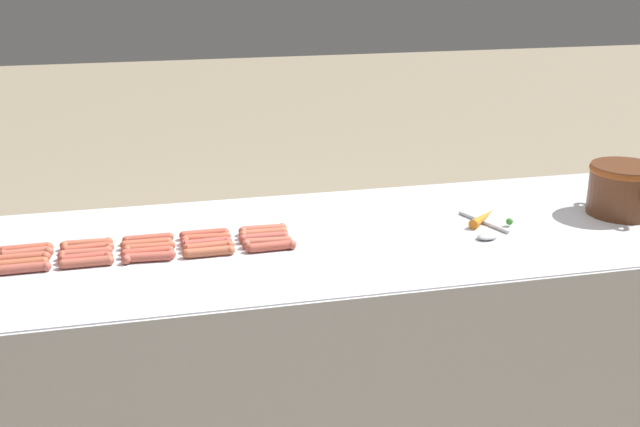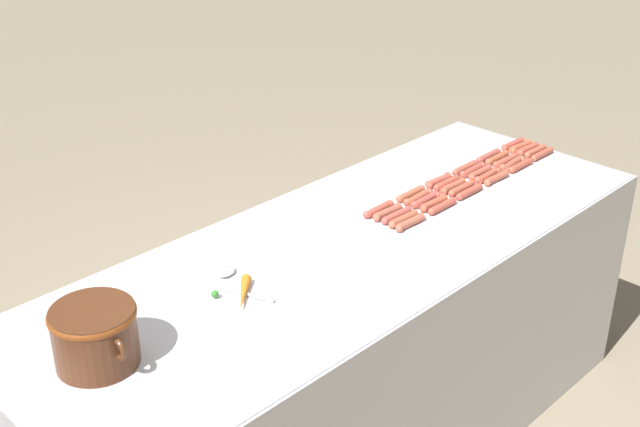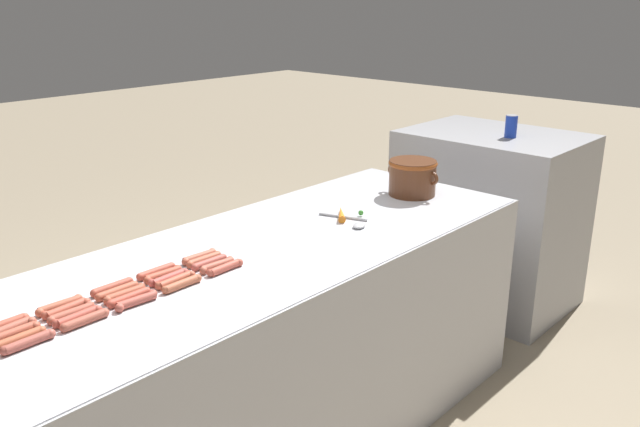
% 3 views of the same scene
% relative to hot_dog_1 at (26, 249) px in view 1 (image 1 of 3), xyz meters
% --- Properties ---
extents(griddle_counter, '(0.87, 2.43, 0.89)m').
position_rel_hot_dog_1_xyz_m(griddle_counter, '(0.07, 0.94, -0.46)').
color(griddle_counter, '#BCBCC1').
rests_on(griddle_counter, ground_plane).
extents(hot_dog_1, '(0.03, 0.15, 0.03)m').
position_rel_hot_dog_1_xyz_m(hot_dog_1, '(0.00, 0.00, 0.00)').
color(hot_dog_1, '#BE533E').
rests_on(hot_dog_1, griddle_counter).
extents(hot_dog_2, '(0.03, 0.15, 0.03)m').
position_rel_hot_dog_1_xyz_m(hot_dog_2, '(0.00, 0.17, 0.00)').
color(hot_dog_2, '#B75B42').
rests_on(hot_dog_2, griddle_counter).
extents(hot_dog_3, '(0.03, 0.15, 0.03)m').
position_rel_hot_dog_1_xyz_m(hot_dog_3, '(0.00, 0.35, 0.00)').
color(hot_dog_3, '#B4503D').
rests_on(hot_dog_3, griddle_counter).
extents(hot_dog_4, '(0.03, 0.15, 0.03)m').
position_rel_hot_dog_1_xyz_m(hot_dog_4, '(-0.00, 0.51, 0.00)').
color(hot_dog_4, '#BC513F').
rests_on(hot_dog_4, griddle_counter).
extents(hot_dog_5, '(0.03, 0.15, 0.03)m').
position_rel_hot_dog_1_xyz_m(hot_dog_5, '(0.00, 0.69, 0.00)').
color(hot_dog_5, '#B65D46').
rests_on(hot_dog_5, griddle_counter).
extents(hot_dog_7, '(0.04, 0.15, 0.03)m').
position_rel_hot_dog_1_xyz_m(hot_dog_7, '(0.03, 0.00, 0.00)').
color(hot_dog_7, '#B25A46').
rests_on(hot_dog_7, griddle_counter).
extents(hot_dog_8, '(0.03, 0.15, 0.03)m').
position_rel_hot_dog_1_xyz_m(hot_dog_8, '(0.04, 0.17, 0.00)').
color(hot_dog_8, '#BD5540').
rests_on(hot_dog_8, griddle_counter).
extents(hot_dog_9, '(0.03, 0.15, 0.03)m').
position_rel_hot_dog_1_xyz_m(hot_dog_9, '(0.04, 0.34, 0.00)').
color(hot_dog_9, '#B9593F').
rests_on(hot_dog_9, griddle_counter).
extents(hot_dog_10, '(0.04, 0.15, 0.03)m').
position_rel_hot_dog_1_xyz_m(hot_dog_10, '(0.04, 0.52, 0.00)').
color(hot_dog_10, '#BA553D').
rests_on(hot_dog_10, griddle_counter).
extents(hot_dog_11, '(0.03, 0.15, 0.03)m').
position_rel_hot_dog_1_xyz_m(hot_dog_11, '(0.03, 0.69, 0.00)').
color(hot_dog_11, '#B15C42').
rests_on(hot_dog_11, griddle_counter).
extents(hot_dog_13, '(0.03, 0.15, 0.03)m').
position_rel_hot_dog_1_xyz_m(hot_dog_13, '(0.07, -0.00, 0.00)').
color(hot_dog_13, '#BB5842').
rests_on(hot_dog_13, griddle_counter).
extents(hot_dog_14, '(0.03, 0.15, 0.03)m').
position_rel_hot_dog_1_xyz_m(hot_dog_14, '(0.08, 0.17, 0.00)').
color(hot_dog_14, '#B15744').
rests_on(hot_dog_14, griddle_counter).
extents(hot_dog_15, '(0.03, 0.15, 0.03)m').
position_rel_hot_dog_1_xyz_m(hot_dog_15, '(0.07, 0.35, 0.00)').
color(hot_dog_15, '#B1573E').
rests_on(hot_dog_15, griddle_counter).
extents(hot_dog_16, '(0.03, 0.15, 0.03)m').
position_rel_hot_dog_1_xyz_m(hot_dog_16, '(0.07, 0.51, 0.00)').
color(hot_dog_16, '#BB5046').
rests_on(hot_dog_16, griddle_counter).
extents(hot_dog_17, '(0.03, 0.15, 0.03)m').
position_rel_hot_dog_1_xyz_m(hot_dog_17, '(0.07, 0.69, 0.00)').
color(hot_dog_17, '#B05145').
rests_on(hot_dog_17, griddle_counter).
extents(hot_dog_19, '(0.03, 0.15, 0.03)m').
position_rel_hot_dog_1_xyz_m(hot_dog_19, '(0.11, -0.00, 0.00)').
color(hot_dog_19, '#BB5D3D').
rests_on(hot_dog_19, griddle_counter).
extents(hot_dog_20, '(0.03, 0.15, 0.03)m').
position_rel_hot_dog_1_xyz_m(hot_dog_20, '(0.11, 0.17, 0.00)').
color(hot_dog_20, '#B74F41').
rests_on(hot_dog_20, griddle_counter).
extents(hot_dog_21, '(0.03, 0.15, 0.03)m').
position_rel_hot_dog_1_xyz_m(hot_dog_21, '(0.11, 0.34, 0.00)').
color(hot_dog_21, '#BE503E').
rests_on(hot_dog_21, griddle_counter).
extents(hot_dog_22, '(0.03, 0.15, 0.03)m').
position_rel_hot_dog_1_xyz_m(hot_dog_22, '(0.11, 0.52, 0.00)').
color(hot_dog_22, '#BA5940').
rests_on(hot_dog_22, griddle_counter).
extents(hot_dog_23, '(0.04, 0.15, 0.03)m').
position_rel_hot_dog_1_xyz_m(hot_dog_23, '(0.11, 0.69, 0.00)').
color(hot_dog_23, '#B05A47').
rests_on(hot_dog_23, griddle_counter).
extents(hot_dog_25, '(0.03, 0.15, 0.03)m').
position_rel_hot_dog_1_xyz_m(hot_dog_25, '(0.15, 0.01, 0.00)').
color(hot_dog_25, '#B05345').
rests_on(hot_dog_25, griddle_counter).
extents(hot_dog_26, '(0.03, 0.15, 0.03)m').
position_rel_hot_dog_1_xyz_m(hot_dog_26, '(0.14, 0.17, 0.00)').
color(hot_dog_26, '#B05642').
rests_on(hot_dog_26, griddle_counter).
extents(hot_dog_27, '(0.04, 0.15, 0.03)m').
position_rel_hot_dog_1_xyz_m(hot_dog_27, '(0.14, 0.35, 0.00)').
color(hot_dog_27, '#B75345').
rests_on(hot_dog_27, griddle_counter).
extents(hot_dog_28, '(0.03, 0.15, 0.03)m').
position_rel_hot_dog_1_xyz_m(hot_dog_28, '(0.15, 0.51, 0.00)').
color(hot_dog_28, '#B65E40').
rests_on(hot_dog_28, griddle_counter).
extents(hot_dog_29, '(0.03, 0.15, 0.03)m').
position_rel_hot_dog_1_xyz_m(hot_dog_29, '(0.15, 0.69, 0.00)').
color(hot_dog_29, '#B95140').
rests_on(hot_dog_29, griddle_counter).
extents(bean_pot, '(0.29, 0.23, 0.17)m').
position_rel_hot_dog_1_xyz_m(bean_pot, '(0.09, 1.88, 0.08)').
color(bean_pot, '#562D19').
rests_on(bean_pot, griddle_counter).
extents(serving_spoon, '(0.27, 0.13, 0.02)m').
position_rel_hot_dog_1_xyz_m(serving_spoon, '(0.16, 1.37, -0.01)').
color(serving_spoon, '#B7B7BC').
rests_on(serving_spoon, griddle_counter).
extents(carrot, '(0.14, 0.15, 0.03)m').
position_rel_hot_dog_1_xyz_m(carrot, '(0.06, 1.41, 0.00)').
color(carrot, orange).
rests_on(carrot, griddle_counter).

